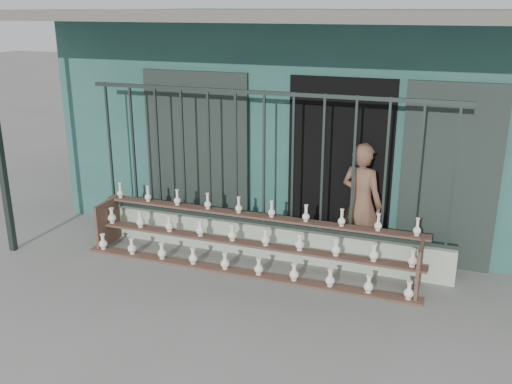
% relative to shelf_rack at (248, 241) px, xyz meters
% --- Properties ---
extents(ground, '(60.00, 60.00, 0.00)m').
position_rel_shelf_rack_xyz_m(ground, '(0.06, -0.89, -0.36)').
color(ground, slate).
extents(workshop_building, '(7.40, 6.60, 3.21)m').
position_rel_shelf_rack_xyz_m(workshop_building, '(0.07, 3.34, 1.26)').
color(workshop_building, '#295750').
rests_on(workshop_building, ground).
extents(parapet_wall, '(5.00, 0.20, 0.45)m').
position_rel_shelf_rack_xyz_m(parapet_wall, '(0.06, 0.41, -0.13)').
color(parapet_wall, '#B3C5A9').
rests_on(parapet_wall, ground).
extents(security_fence, '(5.00, 0.04, 1.80)m').
position_rel_shelf_rack_xyz_m(security_fence, '(0.06, 0.41, 0.99)').
color(security_fence, '#283330').
rests_on(security_fence, parapet_wall).
extents(shelf_rack, '(4.50, 0.68, 0.85)m').
position_rel_shelf_rack_xyz_m(shelf_rack, '(0.00, 0.00, 0.00)').
color(shelf_rack, brown).
rests_on(shelf_rack, ground).
extents(elderly_woman, '(0.69, 0.58, 1.61)m').
position_rel_shelf_rack_xyz_m(elderly_woman, '(1.31, 0.71, 0.45)').
color(elderly_woman, brown).
rests_on(elderly_woman, ground).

